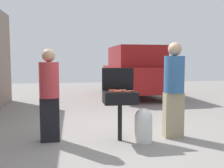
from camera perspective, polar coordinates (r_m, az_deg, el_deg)
The scene contains 17 objects.
ground_plane at distance 4.94m, azimuth 1.70°, elevation -11.97°, with size 24.00×24.00×0.00m, color gray.
bbq_grill at distance 4.59m, azimuth 1.81°, elevation -3.44°, with size 0.60×0.44×0.91m.
grill_lid_open at distance 4.77m, azimuth 1.32°, elevation 1.15°, with size 0.60×0.05×0.42m, color black.
hot_dog_0 at distance 4.67m, azimuth 2.38°, elevation -1.37°, with size 0.03×0.03×0.13m, color #B74C33.
hot_dog_1 at distance 4.47m, azimuth 3.46°, elevation -1.69°, with size 0.03×0.03×0.13m, color #C6593D.
hot_dog_2 at distance 4.61m, azimuth 1.18°, elevation -1.46°, with size 0.03×0.03×0.13m, color #AD4228.
hot_dog_3 at distance 4.60m, azimuth 2.39°, elevation -1.48°, with size 0.03×0.03×0.13m, color #B74C33.
hot_dog_4 at distance 4.65m, azimuth 0.18°, elevation -1.39°, with size 0.03×0.03×0.13m, color #B74C33.
hot_dog_5 at distance 4.68m, azimuth -0.05°, elevation -1.35°, with size 0.03×0.03×0.13m, color #AD4228.
hot_dog_6 at distance 4.51m, azimuth 4.19°, elevation -1.63°, with size 0.03×0.03×0.13m, color #AD4228.
hot_dog_7 at distance 4.51m, azimuth 1.56°, elevation -1.61°, with size 0.03×0.03×0.13m, color #C6593D.
hot_dog_8 at distance 4.44m, azimuth 1.33°, elevation -1.73°, with size 0.03×0.03×0.13m, color #AD4228.
hot_dog_9 at distance 4.46m, azimuth 0.11°, elevation -1.69°, with size 0.03×0.03×0.13m, color #B74C33.
propane_tank at distance 4.63m, azimuth 7.12°, elevation -9.07°, with size 0.32×0.32×0.62m.
person_left at distance 4.66m, azimuth -13.98°, elevation -1.73°, with size 0.35×0.35×1.68m.
person_right at distance 4.90m, azimuth 13.82°, elevation -0.55°, with size 0.38×0.38×1.81m.
parked_minivan at distance 10.36m, azimuth 5.05°, elevation 2.90°, with size 2.12×4.45×2.02m.
Camera 1 is at (-0.89, -4.63, 1.47)m, focal length 40.44 mm.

